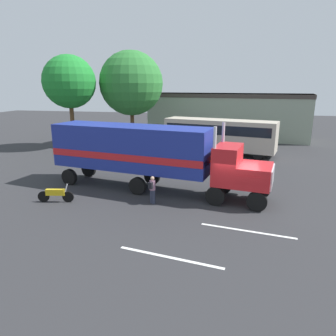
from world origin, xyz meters
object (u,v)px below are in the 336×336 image
Objects in this scene: semi_truck at (146,152)px; tree_left at (69,82)px; person_bystander at (152,189)px; motorcycle at (56,194)px; parked_bus at (219,133)px; tree_center at (131,83)px.

tree_left is at bearing 134.03° from semi_truck.
tree_left is at bearing 131.25° from person_bystander.
motorcycle is at bearing -65.21° from tree_left.
tree_left is (-7.15, 15.48, 6.54)m from motorcycle.
parked_bus is 1.08× the size of tree_center.
tree_left is (-12.74, 14.53, 6.12)m from person_bystander.
tree_center is at bearing 161.07° from parked_bus.
motorcycle is at bearing -143.91° from semi_truck.
person_bystander is 0.16× the size of tree_center.
semi_truck is 17.47m from tree_center.
tree_center is (-1.53, 19.11, 6.41)m from motorcycle.
tree_left is at bearing 114.79° from motorcycle.
tree_center is at bearing 94.59° from motorcycle.
person_bystander is 15.02m from parked_bus.
parked_bus is at bearing 60.94° from motorcycle.
motorcycle is 20.21m from tree_center.
person_bystander is 0.78× the size of motorcycle.
person_bystander is (1.00, -2.39, -1.63)m from semi_truck.
parked_bus reaches higher than person_bystander.
person_bystander is 0.17× the size of tree_left.
parked_bus is at bearing 78.12° from person_bystander.
tree_center is (-7.12, 18.15, 6.00)m from person_bystander.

